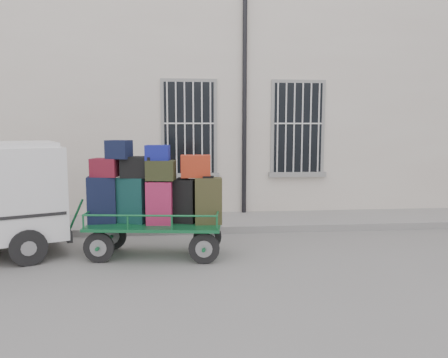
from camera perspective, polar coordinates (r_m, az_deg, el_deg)
name	(u,v)px	position (r m, az deg, el deg)	size (l,w,h in m)	color
ground	(215,252)	(8.08, -1.22, -9.54)	(80.00, 80.00, 0.00)	slate
building	(201,103)	(13.27, -3.03, 9.94)	(24.00, 5.15, 6.00)	beige
sidewalk	(208,222)	(10.19, -2.14, -5.66)	(24.00, 1.70, 0.15)	gray
luggage_cart	(153,199)	(7.72, -9.32, -2.54)	(2.76, 1.33, 2.05)	black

